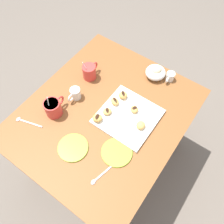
% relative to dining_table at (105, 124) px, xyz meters
% --- Properties ---
extents(ground_plane, '(8.00, 8.00, 0.00)m').
position_rel_dining_table_xyz_m(ground_plane, '(0.00, 0.00, -0.59)').
color(ground_plane, '#665B51').
extents(dining_table, '(1.02, 0.86, 0.72)m').
position_rel_dining_table_xyz_m(dining_table, '(0.00, 0.00, 0.00)').
color(dining_table, brown).
rests_on(dining_table, ground_plane).
extents(pastry_plate_square, '(0.31, 0.31, 0.02)m').
position_rel_dining_table_xyz_m(pastry_plate_square, '(0.06, -0.12, 0.13)').
color(pastry_plate_square, silver).
rests_on(pastry_plate_square, dining_table).
extents(coffee_mug_red_left, '(0.13, 0.09, 0.15)m').
position_rel_dining_table_xyz_m(coffee_mug_red_left, '(-0.16, 0.23, 0.18)').
color(coffee_mug_red_left, red).
rests_on(coffee_mug_red_left, dining_table).
extents(coffee_mug_red_right, '(0.12, 0.08, 0.14)m').
position_rel_dining_table_xyz_m(coffee_mug_red_right, '(0.16, 0.23, 0.17)').
color(coffee_mug_red_right, red).
rests_on(coffee_mug_red_right, dining_table).
extents(cream_pitcher_white, '(0.10, 0.06, 0.07)m').
position_rel_dining_table_xyz_m(cream_pitcher_white, '(-0.01, 0.20, 0.16)').
color(cream_pitcher_white, silver).
rests_on(cream_pitcher_white, dining_table).
extents(ice_cream_bowl, '(0.12, 0.12, 0.09)m').
position_rel_dining_table_xyz_m(ice_cream_bowl, '(0.41, -0.10, 0.16)').
color(ice_cream_bowl, silver).
rests_on(ice_cream_bowl, dining_table).
extents(chocolate_sauce_pitcher, '(0.09, 0.05, 0.06)m').
position_rel_dining_table_xyz_m(chocolate_sauce_pitcher, '(0.44, -0.18, 0.16)').
color(chocolate_sauce_pitcher, silver).
rests_on(chocolate_sauce_pitcher, dining_table).
extents(saucer_lime_left, '(0.16, 0.16, 0.01)m').
position_rel_dining_table_xyz_m(saucer_lime_left, '(-0.15, -0.19, 0.13)').
color(saucer_lime_left, '#9EC633').
rests_on(saucer_lime_left, dining_table).
extents(saucer_lime_right, '(0.16, 0.16, 0.01)m').
position_rel_dining_table_xyz_m(saucer_lime_right, '(-0.27, 0.01, 0.13)').
color(saucer_lime_right, '#9EC633').
rests_on(saucer_lime_right, dining_table).
extents(loose_spoon_near_saucer, '(0.06, 0.16, 0.01)m').
position_rel_dining_table_xyz_m(loose_spoon_near_saucer, '(-0.30, 0.32, 0.13)').
color(loose_spoon_near_saucer, silver).
rests_on(loose_spoon_near_saucer, dining_table).
extents(loose_spoon_by_plate, '(0.16, 0.05, 0.01)m').
position_rel_dining_table_xyz_m(loose_spoon_by_plate, '(-0.30, -0.20, 0.13)').
color(loose_spoon_by_plate, silver).
rests_on(loose_spoon_by_plate, dining_table).
extents(beignet_0, '(0.07, 0.07, 0.04)m').
position_rel_dining_table_xyz_m(beignet_0, '(-0.06, 0.00, 0.16)').
color(beignet_0, '#DBA351').
rests_on(beignet_0, pastry_plate_square).
extents(chocolate_drizzle_0, '(0.04, 0.03, 0.00)m').
position_rel_dining_table_xyz_m(chocolate_drizzle_0, '(-0.06, 0.00, 0.18)').
color(chocolate_drizzle_0, black).
rests_on(chocolate_drizzle_0, beignet_0).
extents(beignet_1, '(0.07, 0.07, 0.03)m').
position_rel_dining_table_xyz_m(beignet_1, '(0.11, -0.13, 0.16)').
color(beignet_1, '#DBA351').
rests_on(beignet_1, pastry_plate_square).
extents(chocolate_drizzle_1, '(0.03, 0.03, 0.00)m').
position_rel_dining_table_xyz_m(chocolate_drizzle_1, '(0.11, -0.13, 0.17)').
color(chocolate_drizzle_1, black).
rests_on(chocolate_drizzle_1, beignet_1).
extents(beignet_2, '(0.06, 0.06, 0.03)m').
position_rel_dining_table_xyz_m(beignet_2, '(0.01, -0.02, 0.15)').
color(beignet_2, '#DBA351').
rests_on(beignet_2, pastry_plate_square).
extents(chocolate_drizzle_2, '(0.03, 0.03, 0.00)m').
position_rel_dining_table_xyz_m(chocolate_drizzle_2, '(0.01, -0.02, 0.17)').
color(chocolate_drizzle_2, black).
rests_on(chocolate_drizzle_2, beignet_2).
extents(beignet_3, '(0.06, 0.06, 0.03)m').
position_rel_dining_table_xyz_m(beignet_3, '(0.04, -0.22, 0.16)').
color(beignet_3, '#DBA351').
rests_on(beignet_3, pastry_plate_square).
extents(beignet_4, '(0.06, 0.06, 0.04)m').
position_rel_dining_table_xyz_m(beignet_4, '(0.15, -0.03, 0.16)').
color(beignet_4, '#DBA351').
rests_on(beignet_4, pastry_plate_square).
extents(chocolate_drizzle_4, '(0.04, 0.04, 0.00)m').
position_rel_dining_table_xyz_m(chocolate_drizzle_4, '(0.15, -0.03, 0.18)').
color(chocolate_drizzle_4, black).
rests_on(chocolate_drizzle_4, beignet_4).
extents(beignet_5, '(0.06, 0.07, 0.03)m').
position_rel_dining_table_xyz_m(beignet_5, '(0.08, -0.01, 0.16)').
color(beignet_5, '#DBA351').
rests_on(beignet_5, pastry_plate_square).
extents(chocolate_drizzle_5, '(0.03, 0.04, 0.00)m').
position_rel_dining_table_xyz_m(chocolate_drizzle_5, '(0.08, -0.01, 0.17)').
color(chocolate_drizzle_5, black).
rests_on(chocolate_drizzle_5, beignet_5).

